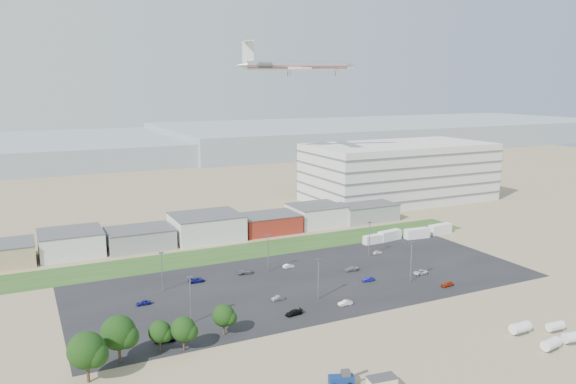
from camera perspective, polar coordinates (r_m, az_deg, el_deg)
ground at (r=129.27m, az=4.31°, el=-12.05°), size 700.00×700.00×0.00m
parking_lot at (r=147.80m, az=2.05°, el=-9.03°), size 120.00×50.00×0.01m
grass_strip at (r=173.43m, az=-4.42°, el=-6.01°), size 160.00×16.00×0.02m
hills_backdrop at (r=431.91m, az=-12.43°, el=4.53°), size 700.00×200.00×9.00m
building_row at (r=184.81m, az=-11.55°, el=-3.86°), size 170.00×20.00×8.00m
parking_garage at (r=251.24m, az=11.19°, el=2.01°), size 80.00×40.00×25.00m
portable_shed at (r=99.98m, az=9.50°, el=-18.66°), size 5.27×3.20×2.51m
telehandler at (r=100.27m, az=5.43°, el=-18.35°), size 7.18×4.37×2.84m
storage_tank_nw at (r=127.40m, az=22.52°, el=-12.61°), size 4.40×2.24×2.63m
storage_tank_ne at (r=131.49m, az=25.52°, el=-12.20°), size 3.82×2.10×2.22m
storage_tank_sw at (r=122.64m, az=25.16°, el=-13.79°), size 4.37×2.62×2.47m
storage_tank_se at (r=127.47m, az=26.98°, el=-13.00°), size 4.41×2.68×2.48m
box_trailer_a at (r=183.00m, az=8.71°, el=-4.76°), size 7.51×2.81×2.76m
box_trailer_b at (r=187.57m, az=10.29°, el=-4.36°), size 8.78×4.01×3.17m
box_trailer_c at (r=191.80m, az=12.97°, el=-4.12°), size 8.79×3.42×3.22m
box_trailer_d at (r=199.25m, az=15.19°, el=-3.65°), size 8.96×3.48×3.28m
tree_far_left at (r=105.06m, az=-19.78°, el=-15.25°), size 6.87×6.87×10.31m
tree_left at (r=110.07m, az=-16.84°, el=-13.85°), size 6.83×6.83×10.24m
tree_mid at (r=113.00m, az=-12.89°, el=-13.89°), size 4.64×4.64×6.95m
tree_right at (r=112.18m, az=-10.58°, el=-13.78°), size 5.14×5.14×7.70m
tree_near at (r=117.48m, az=-6.55°, el=-12.59°), size 4.89×4.89×7.33m
lightpole_front_l at (r=123.12m, az=-9.87°, el=-10.76°), size 1.23×0.51×10.46m
lightpole_front_m at (r=134.58m, az=3.10°, el=-8.82°), size 1.17×0.49×9.93m
lightpole_front_r at (r=149.02m, az=12.39°, el=-6.95°), size 1.25×0.52×10.64m
lightpole_back_l at (r=142.97m, az=-12.68°, el=-7.90°), size 1.16×0.48×9.87m
lightpole_back_m at (r=153.25m, az=-2.04°, el=-6.25°), size 1.22×0.51×10.36m
lightpole_back_r at (r=168.31m, az=8.26°, el=-4.77°), size 1.23×0.51×10.49m
airliner at (r=214.71m, az=0.95°, el=12.71°), size 52.92×42.27×13.74m
parked_car_0 at (r=156.63m, az=13.30°, el=-7.94°), size 4.11×2.01×1.12m
parked_car_1 at (r=148.76m, az=8.16°, el=-8.77°), size 3.49×1.38×1.13m
parked_car_2 at (r=149.34m, az=15.85°, el=-8.99°), size 3.72×1.78×1.23m
parked_car_3 at (r=127.09m, az=0.59°, el=-12.15°), size 4.20×2.07×1.17m
parked_car_4 at (r=135.20m, az=-1.03°, el=-10.71°), size 3.47×1.60×1.10m
parked_car_5 at (r=136.63m, az=-14.47°, el=-10.82°), size 3.42×1.42×1.16m
parked_car_6 at (r=153.17m, az=-4.35°, el=-8.07°), size 4.60×2.29×1.28m
parked_car_8 at (r=172.07m, az=9.09°, el=-6.07°), size 3.31×1.53×1.10m
parked_car_9 at (r=148.54m, az=-9.29°, el=-8.83°), size 4.22×2.00×1.16m
parked_car_10 at (r=117.66m, az=-12.40°, el=-14.37°), size 4.42×2.17×1.24m
parked_car_11 at (r=157.61m, az=0.06°, el=-7.52°), size 3.42×1.44×1.10m
parked_car_12 at (r=156.05m, az=6.43°, el=-7.77°), size 4.12×1.96×1.16m
parked_car_13 at (r=132.99m, az=5.83°, el=-11.14°), size 3.52×1.34×1.15m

